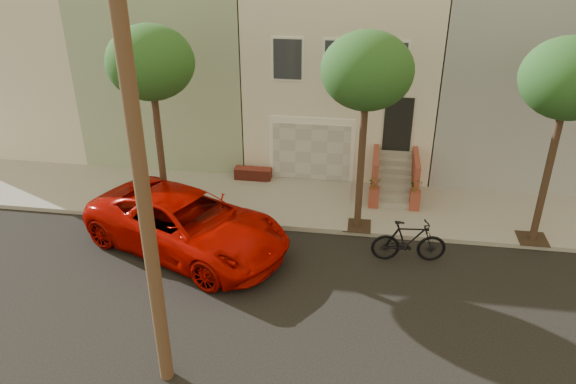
# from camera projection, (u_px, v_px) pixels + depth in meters

# --- Properties ---
(ground) EXTENTS (90.00, 90.00, 0.00)m
(ground) POSITION_uv_depth(u_px,v_px,m) (314.00, 300.00, 14.99)
(ground) COLOR black
(ground) RESTS_ON ground
(sidewalk) EXTENTS (40.00, 3.70, 0.15)m
(sidewalk) POSITION_uv_depth(u_px,v_px,m) (330.00, 205.00, 19.67)
(sidewalk) COLOR gray
(sidewalk) RESTS_ON ground
(house_row) EXTENTS (33.10, 11.70, 7.00)m
(house_row) POSITION_uv_depth(u_px,v_px,m) (344.00, 64.00, 23.19)
(house_row) COLOR beige
(house_row) RESTS_ON sidewalk
(tree_left) EXTENTS (2.70, 2.57, 6.30)m
(tree_left) POSITION_uv_depth(u_px,v_px,m) (150.00, 64.00, 16.76)
(tree_left) COLOR #2D2116
(tree_left) RESTS_ON sidewalk
(tree_mid) EXTENTS (2.70, 2.57, 6.30)m
(tree_mid) POSITION_uv_depth(u_px,v_px,m) (367.00, 72.00, 15.91)
(tree_mid) COLOR #2D2116
(tree_mid) RESTS_ON sidewalk
(tree_right) EXTENTS (2.70, 2.57, 6.30)m
(tree_right) POSITION_uv_depth(u_px,v_px,m) (569.00, 80.00, 15.18)
(tree_right) COLOR #2D2116
(tree_right) RESTS_ON sidewalk
(pickup_truck) EXTENTS (7.17, 5.35, 1.81)m
(pickup_truck) POSITION_uv_depth(u_px,v_px,m) (187.00, 223.00, 16.86)
(pickup_truck) COLOR #B80700
(pickup_truck) RESTS_ON ground
(motorcycle) EXTENTS (2.27, 0.85, 1.33)m
(motorcycle) POSITION_uv_depth(u_px,v_px,m) (409.00, 241.00, 16.41)
(motorcycle) COLOR black
(motorcycle) RESTS_ON ground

